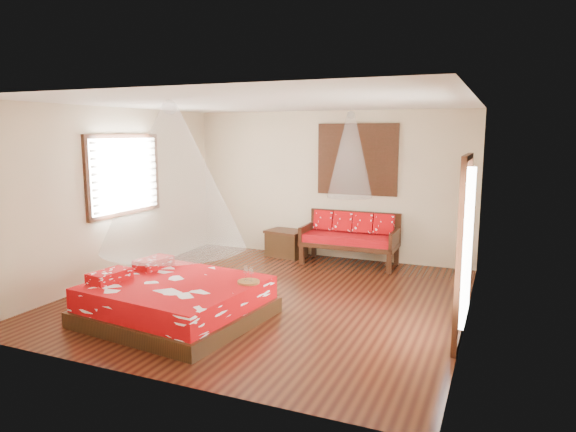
# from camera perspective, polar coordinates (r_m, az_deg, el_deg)

# --- Properties ---
(room) EXTENTS (5.54, 5.54, 2.84)m
(room) POSITION_cam_1_polar(r_m,az_deg,el_deg) (7.34, -2.32, 1.46)
(room) COLOR black
(room) RESTS_ON ground
(bed) EXTENTS (2.27, 2.10, 0.64)m
(bed) POSITION_cam_1_polar(r_m,az_deg,el_deg) (6.87, -12.40, -9.15)
(bed) COLOR black
(bed) RESTS_ON floor
(daybed) EXTENTS (1.73, 0.77, 0.94)m
(daybed) POSITION_cam_1_polar(r_m,az_deg,el_deg) (9.49, 6.98, -2.19)
(daybed) COLOR black
(daybed) RESTS_ON floor
(storage_chest) EXTENTS (0.83, 0.66, 0.51)m
(storage_chest) POSITION_cam_1_polar(r_m,az_deg,el_deg) (10.04, -0.17, -3.02)
(storage_chest) COLOR black
(storage_chest) RESTS_ON floor
(shutter_panel) EXTENTS (1.52, 0.06, 1.32)m
(shutter_panel) POSITION_cam_1_polar(r_m,az_deg,el_deg) (9.64, 7.70, 6.24)
(shutter_panel) COLOR black
(shutter_panel) RESTS_ON wall_back
(window_left) EXTENTS (0.10, 1.74, 1.34)m
(window_left) POSITION_cam_1_polar(r_m,az_deg,el_deg) (8.96, -17.69, 4.38)
(window_left) COLOR black
(window_left) RESTS_ON wall_left
(glazed_door) EXTENTS (0.08, 1.02, 2.16)m
(glazed_door) POSITION_cam_1_polar(r_m,az_deg,el_deg) (6.13, 18.78, -3.74)
(glazed_door) COLOR black
(glazed_door) RESTS_ON floor
(wine_tray) EXTENTS (0.28, 0.28, 0.23)m
(wine_tray) POSITION_cam_1_polar(r_m,az_deg,el_deg) (6.59, -4.41, -6.92)
(wine_tray) COLOR brown
(wine_tray) RESTS_ON bed
(mosquito_net_main) EXTENTS (1.82, 1.82, 1.80)m
(mosquito_net_main) POSITION_cam_1_polar(r_m,az_deg,el_deg) (6.54, -12.77, 4.25)
(mosquito_net_main) COLOR white
(mosquito_net_main) RESTS_ON ceiling
(mosquito_net_daybed) EXTENTS (0.80, 0.80, 1.50)m
(mosquito_net_daybed) POSITION_cam_1_polar(r_m,az_deg,el_deg) (9.19, 6.93, 6.73)
(mosquito_net_daybed) COLOR white
(mosquito_net_daybed) RESTS_ON ceiling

